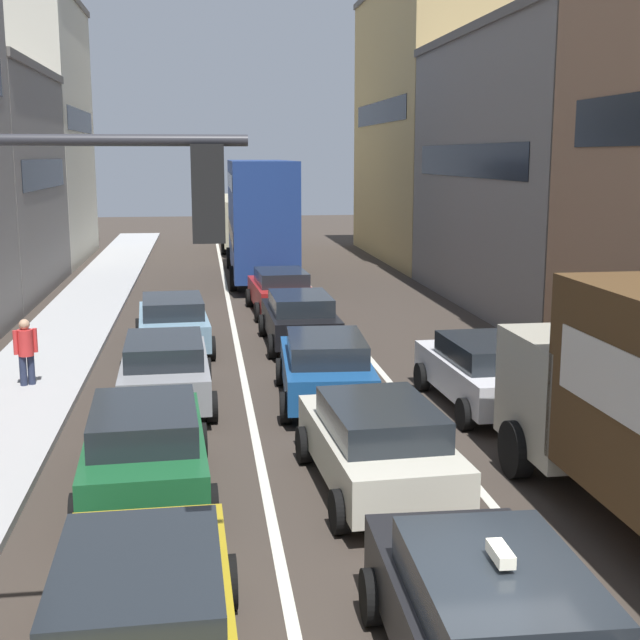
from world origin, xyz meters
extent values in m
cube|color=#AFAFAF|center=(-6.70, 20.00, 0.07)|extent=(2.60, 64.00, 0.14)
cube|color=silver|center=(-1.70, 20.00, 0.01)|extent=(0.16, 60.00, 0.01)
cube|color=silver|center=(1.70, 20.00, 0.01)|extent=(0.16, 60.00, 0.01)
cube|color=black|center=(-8.48, 27.50, 4.58)|extent=(0.02, 8.80, 1.10)
cube|color=beige|center=(-12.00, 38.50, 6.34)|extent=(7.00, 10.90, 12.68)
cube|color=black|center=(-8.48, 38.50, 6.98)|extent=(0.02, 8.80, 1.10)
cube|color=tan|center=(9.90, 36.67, 6.71)|extent=(7.00, 14.57, 13.42)
cube|color=black|center=(6.38, 36.67, 7.38)|extent=(0.02, 11.73, 1.10)
cube|color=gray|center=(9.90, 22.00, 4.63)|extent=(7.00, 14.57, 9.27)
cube|color=black|center=(6.38, 22.00, 5.10)|extent=(0.02, 11.73, 1.10)
cube|color=#66605B|center=(9.90, 22.00, 9.42)|extent=(7.20, 14.57, 0.30)
cylinder|color=#2D2D33|center=(-3.95, 0.51, 5.40)|extent=(3.50, 0.10, 0.10)
cube|color=black|center=(-2.55, 0.51, 4.95)|extent=(0.28, 0.28, 0.84)
sphere|color=red|center=(-2.55, 0.66, 5.21)|extent=(0.18, 0.18, 0.18)
sphere|color=#F2A519|center=(-2.55, 0.66, 4.95)|extent=(0.18, 0.18, 0.18)
sphere|color=green|center=(-2.55, 0.66, 4.69)|extent=(0.18, 0.18, 0.18)
cube|color=#B7B29E|center=(3.67, 5.97, 1.43)|extent=(2.42, 2.42, 1.90)
cube|color=black|center=(3.66, 7.18, 1.81)|extent=(2.02, 0.05, 0.70)
cylinder|color=black|center=(2.47, 6.03, 0.48)|extent=(0.31, 0.96, 0.96)
cube|color=black|center=(0.10, 0.37, 0.67)|extent=(1.91, 4.34, 0.70)
cube|color=#1E2328|center=(0.09, 0.17, 1.23)|extent=(1.64, 2.45, 0.52)
cube|color=#F2EACC|center=(0.09, 0.17, 1.60)|extent=(0.17, 0.44, 0.12)
cylinder|color=black|center=(-0.79, 1.86, 0.32)|extent=(0.24, 0.65, 0.64)
cylinder|color=black|center=(1.05, 1.81, 0.32)|extent=(0.24, 0.65, 0.64)
cube|color=#B29319|center=(-3.30, 0.94, 0.67)|extent=(1.89, 4.34, 0.70)
cube|color=#1E2328|center=(-3.30, 0.74, 1.23)|extent=(1.64, 2.44, 0.52)
cylinder|color=black|center=(-4.26, 2.39, 0.32)|extent=(0.23, 0.64, 0.64)
cylinder|color=black|center=(-2.42, 2.43, 0.32)|extent=(0.23, 0.64, 0.64)
cube|color=beige|center=(0.06, 5.78, 0.67)|extent=(2.03, 4.39, 0.70)
cube|color=#1E2328|center=(0.07, 5.59, 1.23)|extent=(1.71, 2.49, 0.52)
cylinder|color=black|center=(-0.94, 7.19, 0.32)|extent=(0.25, 0.65, 0.64)
cylinder|color=black|center=(0.90, 7.30, 0.32)|extent=(0.25, 0.65, 0.64)
cylinder|color=black|center=(-0.78, 4.27, 0.32)|extent=(0.25, 0.65, 0.64)
cylinder|color=black|center=(1.06, 4.38, 0.32)|extent=(0.25, 0.65, 0.64)
cube|color=#19592D|center=(-3.58, 6.14, 0.67)|extent=(2.00, 4.38, 0.70)
cube|color=#1E2328|center=(-3.57, 5.94, 1.23)|extent=(1.70, 2.48, 0.52)
cylinder|color=black|center=(-4.56, 7.56, 0.32)|extent=(0.25, 0.65, 0.64)
cylinder|color=black|center=(-2.73, 7.64, 0.32)|extent=(0.25, 0.65, 0.64)
cylinder|color=black|center=(-4.43, 4.64, 0.32)|extent=(0.25, 0.65, 0.64)
cylinder|color=black|center=(-2.59, 4.72, 0.32)|extent=(0.25, 0.65, 0.64)
cube|color=#194C8C|center=(-0.04, 10.88, 0.67)|extent=(2.05, 4.40, 0.70)
cube|color=#1E2328|center=(-0.05, 10.68, 1.23)|extent=(1.72, 2.50, 0.52)
cylinder|color=black|center=(-0.87, 12.39, 0.32)|extent=(0.26, 0.65, 0.64)
cylinder|color=black|center=(0.97, 12.28, 0.32)|extent=(0.26, 0.65, 0.64)
cylinder|color=black|center=(-1.04, 9.48, 0.32)|extent=(0.26, 0.65, 0.64)
cylinder|color=black|center=(0.79, 9.37, 0.32)|extent=(0.26, 0.65, 0.64)
cube|color=gray|center=(-3.46, 11.17, 0.67)|extent=(1.94, 4.35, 0.70)
cube|color=#1E2328|center=(-3.46, 10.97, 1.23)|extent=(1.66, 2.46, 0.52)
cylinder|color=black|center=(-4.43, 12.60, 0.32)|extent=(0.24, 0.65, 0.64)
cylinder|color=black|center=(-2.59, 12.66, 0.32)|extent=(0.24, 0.65, 0.64)
cylinder|color=black|center=(-4.34, 9.68, 0.32)|extent=(0.24, 0.65, 0.64)
cylinder|color=black|center=(-2.50, 9.74, 0.32)|extent=(0.24, 0.65, 0.64)
cube|color=black|center=(0.05, 16.60, 0.67)|extent=(1.85, 4.32, 0.70)
cube|color=#1E2328|center=(0.06, 16.40, 1.23)|extent=(1.61, 2.43, 0.52)
cylinder|color=black|center=(-0.88, 18.05, 0.32)|extent=(0.23, 0.64, 0.64)
cylinder|color=black|center=(0.96, 18.07, 0.32)|extent=(0.23, 0.64, 0.64)
cylinder|color=black|center=(-0.85, 15.12, 0.32)|extent=(0.23, 0.64, 0.64)
cylinder|color=black|center=(0.99, 15.14, 0.32)|extent=(0.23, 0.64, 0.64)
cube|color=#759EB7|center=(-3.46, 16.53, 0.67)|extent=(2.06, 4.40, 0.70)
cube|color=#1E2328|center=(-3.44, 16.33, 1.23)|extent=(1.73, 2.50, 0.52)
cylinder|color=black|center=(-4.47, 17.94, 0.32)|extent=(0.26, 0.65, 0.64)
cylinder|color=black|center=(-2.63, 18.05, 0.32)|extent=(0.26, 0.65, 0.64)
cylinder|color=black|center=(-4.29, 15.02, 0.32)|extent=(0.26, 0.65, 0.64)
cylinder|color=black|center=(-2.45, 15.13, 0.32)|extent=(0.26, 0.65, 0.64)
cube|color=#A51E1E|center=(-0.02, 21.73, 0.67)|extent=(1.99, 4.38, 0.70)
cube|color=#1E2328|center=(-0.01, 21.53, 1.23)|extent=(1.69, 2.48, 0.52)
cylinder|color=black|center=(-1.00, 23.15, 0.32)|extent=(0.25, 0.65, 0.64)
cylinder|color=black|center=(0.84, 23.23, 0.32)|extent=(0.25, 0.65, 0.64)
cylinder|color=black|center=(-0.87, 20.23, 0.32)|extent=(0.25, 0.65, 0.64)
cylinder|color=black|center=(0.97, 20.31, 0.32)|extent=(0.25, 0.65, 0.64)
cube|color=silver|center=(3.25, 10.07, 0.67)|extent=(1.96, 4.37, 0.70)
cube|color=#1E2328|center=(3.26, 9.87, 1.23)|extent=(1.67, 2.47, 0.52)
cylinder|color=black|center=(2.27, 11.50, 0.32)|extent=(0.24, 0.65, 0.64)
cylinder|color=black|center=(4.11, 11.57, 0.32)|extent=(0.24, 0.65, 0.64)
cylinder|color=black|center=(2.39, 8.58, 0.32)|extent=(0.24, 0.65, 0.64)
cylinder|color=black|center=(4.22, 8.65, 0.32)|extent=(0.24, 0.65, 0.64)
cube|color=navy|center=(-0.13, 30.02, 1.70)|extent=(2.65, 10.53, 2.40)
cube|color=black|center=(-0.13, 30.02, 2.06)|extent=(2.67, 9.90, 0.70)
cube|color=navy|center=(-0.13, 30.02, 3.98)|extent=(2.65, 10.53, 2.16)
cube|color=black|center=(-0.13, 30.02, 4.22)|extent=(2.67, 9.90, 0.64)
cylinder|color=black|center=(-1.32, 33.82, 0.50)|extent=(0.31, 1.00, 1.00)
cylinder|color=black|center=(1.18, 33.79, 0.50)|extent=(0.31, 1.00, 1.00)
cylinder|color=black|center=(-1.42, 26.89, 0.50)|extent=(0.31, 1.00, 1.00)
cylinder|color=black|center=(1.08, 26.86, 0.50)|extent=(0.31, 1.00, 1.00)
cube|color=#BFB793|center=(-0.11, 42.94, 1.70)|extent=(2.70, 10.55, 2.40)
cube|color=black|center=(-0.11, 42.94, 2.06)|extent=(2.72, 9.92, 0.70)
cylinder|color=black|center=(-1.29, 46.74, 0.50)|extent=(0.32, 1.01, 1.00)
cylinder|color=black|center=(1.21, 46.69, 0.50)|extent=(0.32, 1.01, 1.00)
cylinder|color=black|center=(-1.42, 39.81, 0.50)|extent=(0.32, 1.01, 1.00)
cylinder|color=black|center=(1.08, 39.76, 0.50)|extent=(0.32, 1.01, 1.00)
cylinder|color=#262D47|center=(-6.70, 12.65, 0.41)|extent=(0.16, 0.16, 0.82)
cylinder|color=#262D47|center=(-6.54, 12.73, 0.41)|extent=(0.16, 0.16, 0.82)
cylinder|color=red|center=(-6.62, 12.69, 1.12)|extent=(0.34, 0.34, 0.60)
sphere|color=tan|center=(-6.62, 12.69, 1.54)|extent=(0.24, 0.24, 0.24)
cylinder|color=red|center=(-6.81, 12.59, 1.15)|extent=(0.10, 0.10, 0.55)
cylinder|color=red|center=(-6.42, 12.78, 1.15)|extent=(0.10, 0.10, 0.55)
camera|label=1|loc=(-2.61, -7.08, 5.28)|focal=48.55mm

